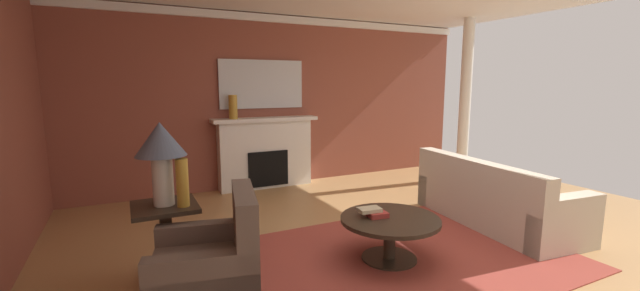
# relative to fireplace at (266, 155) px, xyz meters

# --- Properties ---
(ground_plane) EXTENTS (9.08, 9.08, 0.00)m
(ground_plane) POSITION_rel_fireplace_xyz_m (0.37, -3.07, -0.57)
(ground_plane) COLOR tan
(wall_fireplace) EXTENTS (7.59, 0.12, 2.94)m
(wall_fireplace) POSITION_rel_fireplace_xyz_m (0.37, 0.21, 0.90)
(wall_fireplace) COLOR brown
(wall_fireplace) RESTS_ON ground_plane
(crown_moulding) EXTENTS (7.59, 0.08, 0.12)m
(crown_moulding) POSITION_rel_fireplace_xyz_m (0.37, 0.13, 2.29)
(crown_moulding) COLOR white
(area_rug) EXTENTS (3.69, 2.42, 0.01)m
(area_rug) POSITION_rel_fireplace_xyz_m (0.18, -3.30, -0.57)
(area_rug) COLOR #993D33
(area_rug) RESTS_ON ground_plane
(fireplace) EXTENTS (1.80, 0.35, 1.21)m
(fireplace) POSITION_rel_fireplace_xyz_m (0.00, 0.00, 0.00)
(fireplace) COLOR white
(fireplace) RESTS_ON ground_plane
(mantel_mirror) EXTENTS (1.46, 0.04, 0.81)m
(mantel_mirror) POSITION_rel_fireplace_xyz_m (-0.00, 0.12, 1.20)
(mantel_mirror) COLOR silver
(sofa) EXTENTS (1.11, 2.18, 0.85)m
(sofa) POSITION_rel_fireplace_xyz_m (2.00, -3.03, -0.28)
(sofa) COLOR beige
(sofa) RESTS_ON ground_plane
(armchair_near_window) EXTENTS (0.95, 0.95, 0.95)m
(armchair_near_window) POSITION_rel_fireplace_xyz_m (-1.61, -3.37, -0.27)
(armchair_near_window) COLOR brown
(armchair_near_window) RESTS_ON ground_plane
(coffee_table) EXTENTS (1.00, 1.00, 0.45)m
(coffee_table) POSITION_rel_fireplace_xyz_m (0.18, -3.30, -0.24)
(coffee_table) COLOR #2D2319
(coffee_table) RESTS_ON ground_plane
(side_table) EXTENTS (0.56, 0.56, 0.70)m
(side_table) POSITION_rel_fireplace_xyz_m (-1.87, -2.68, -0.17)
(side_table) COLOR #2D2319
(side_table) RESTS_ON ground_plane
(table_lamp) EXTENTS (0.44, 0.44, 0.75)m
(table_lamp) POSITION_rel_fireplace_xyz_m (-1.87, -2.68, 0.65)
(table_lamp) COLOR beige
(table_lamp) RESTS_ON side_table
(vase_mantel_left) EXTENTS (0.14, 0.14, 0.39)m
(vase_mantel_left) POSITION_rel_fireplace_xyz_m (-0.55, -0.05, 0.83)
(vase_mantel_left) COLOR #B7892D
(vase_mantel_left) RESTS_ON fireplace
(vase_on_side_table) EXTENTS (0.11, 0.11, 0.43)m
(vase_on_side_table) POSITION_rel_fireplace_xyz_m (-1.72, -2.80, 0.34)
(vase_on_side_table) COLOR #B7892D
(vase_on_side_table) RESTS_ON side_table
(book_red_cover) EXTENTS (0.21, 0.16, 0.05)m
(book_red_cover) POSITION_rel_fireplace_xyz_m (0.08, -3.23, -0.10)
(book_red_cover) COLOR maroon
(book_red_cover) RESTS_ON coffee_table
(book_art_folio) EXTENTS (0.25, 0.18, 0.04)m
(book_art_folio) POSITION_rel_fireplace_xyz_m (0.02, -3.17, -0.06)
(book_art_folio) COLOR tan
(book_art_folio) RESTS_ON coffee_table
(column_white) EXTENTS (0.20, 0.20, 2.94)m
(column_white) POSITION_rel_fireplace_xyz_m (3.49, -1.07, 0.90)
(column_white) COLOR white
(column_white) RESTS_ON ground_plane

